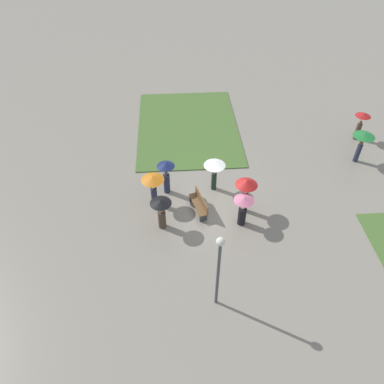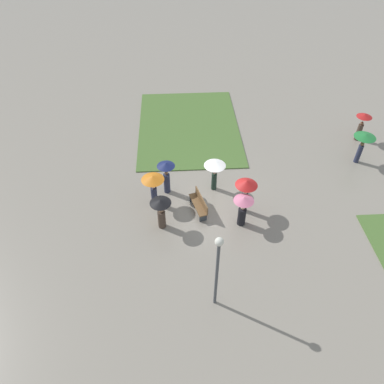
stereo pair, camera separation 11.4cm
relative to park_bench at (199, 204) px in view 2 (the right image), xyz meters
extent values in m
plane|color=gray|center=(-0.87, 0.65, -0.47)|extent=(90.00, 90.00, 0.00)
cube|color=#4C7033|center=(-7.62, -0.14, -0.44)|extent=(8.92, 6.43, 0.06)
cube|color=brown|center=(0.02, -0.07, -0.04)|extent=(1.73, 0.86, 0.05)
cube|color=brown|center=(-0.03, 0.11, 0.21)|extent=(1.63, 0.50, 0.45)
cube|color=#383D42|center=(-0.69, -0.27, -0.27)|extent=(0.18, 0.39, 0.40)
cube|color=#383D42|center=(0.73, 0.13, -0.27)|extent=(0.18, 0.39, 0.40)
cylinder|color=#474C51|center=(5.22, 0.25, 1.35)|extent=(0.12, 0.12, 3.64)
sphere|color=white|center=(5.22, 0.25, 3.33)|extent=(0.32, 0.32, 0.32)
cylinder|color=#282D47|center=(-1.49, -1.60, 0.13)|extent=(0.40, 0.40, 1.19)
sphere|color=brown|center=(-1.49, -1.60, 0.82)|extent=(0.20, 0.20, 0.20)
cylinder|color=#4C4C4F|center=(-1.49, -1.60, 1.09)|extent=(0.02, 0.02, 0.35)
cone|color=navy|center=(-1.49, -1.60, 1.36)|extent=(0.92, 0.92, 0.19)
cylinder|color=#282D47|center=(-0.64, -2.25, 0.06)|extent=(0.44, 0.44, 1.05)
sphere|color=beige|center=(-0.64, -2.25, 0.69)|extent=(0.20, 0.20, 0.20)
cylinder|color=#4C4C4F|center=(-0.64, -2.25, 0.97)|extent=(0.02, 0.02, 0.35)
cone|color=orange|center=(-0.64, -2.25, 1.25)|extent=(1.13, 1.13, 0.22)
cylinder|color=#1E3328|center=(-1.58, 0.89, 0.06)|extent=(0.30, 0.30, 1.04)
sphere|color=tan|center=(-1.58, 0.89, 0.68)|extent=(0.20, 0.20, 0.20)
cylinder|color=#4C4C4F|center=(-1.58, 0.89, 0.95)|extent=(0.02, 0.02, 0.35)
cone|color=white|center=(-1.58, 0.89, 1.25)|extent=(1.12, 1.12, 0.24)
cylinder|color=#282D47|center=(0.14, 2.21, 0.11)|extent=(0.40, 0.40, 1.16)
sphere|color=beige|center=(0.14, 2.21, 0.80)|extent=(0.21, 0.21, 0.21)
cylinder|color=#4C4C4F|center=(0.14, 2.21, 1.08)|extent=(0.02, 0.02, 0.35)
cone|color=red|center=(0.14, 2.21, 1.39)|extent=(1.08, 1.08, 0.28)
cylinder|color=#47382D|center=(0.98, -1.87, 0.03)|extent=(0.46, 0.46, 1.00)
sphere|color=#997051|center=(0.98, -1.87, 0.64)|extent=(0.23, 0.23, 0.23)
cylinder|color=#4C4C4F|center=(0.98, -1.87, 0.93)|extent=(0.02, 0.02, 0.35)
cone|color=black|center=(0.98, -1.87, 1.20)|extent=(1.00, 1.00, 0.18)
cylinder|color=black|center=(1.02, 1.96, 0.03)|extent=(0.55, 0.55, 1.00)
sphere|color=beige|center=(1.02, 1.96, 0.63)|extent=(0.20, 0.20, 0.20)
cylinder|color=#4C4C4F|center=(1.02, 1.96, 0.91)|extent=(0.02, 0.02, 0.35)
cone|color=pink|center=(1.02, 1.96, 1.18)|extent=(0.96, 0.96, 0.20)
cylinder|color=#47382D|center=(-5.64, 10.29, 0.07)|extent=(0.32, 0.32, 1.07)
sphere|color=brown|center=(-5.64, 10.29, 0.71)|extent=(0.20, 0.20, 0.20)
cylinder|color=#4C4C4F|center=(-5.64, 10.29, 0.98)|extent=(0.02, 0.02, 0.35)
cone|color=red|center=(-5.64, 10.29, 1.26)|extent=(0.91, 0.91, 0.19)
cylinder|color=#282D47|center=(-3.42, 9.40, 0.11)|extent=(0.35, 0.35, 1.15)
sphere|color=brown|center=(-3.42, 9.40, 0.80)|extent=(0.22, 0.22, 0.22)
cylinder|color=#4C4C4F|center=(-3.42, 9.40, 1.08)|extent=(0.02, 0.02, 0.35)
cone|color=#237A38|center=(-3.42, 9.40, 1.35)|extent=(1.20, 1.20, 0.18)
camera|label=1|loc=(13.18, -1.23, 13.08)|focal=35.00mm
camera|label=2|loc=(13.19, -1.12, 13.08)|focal=35.00mm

